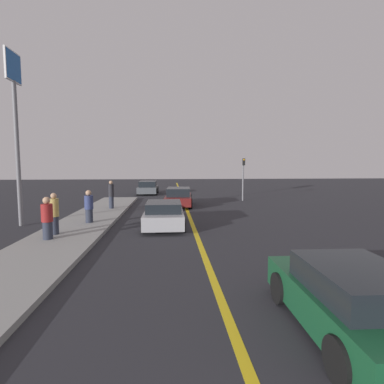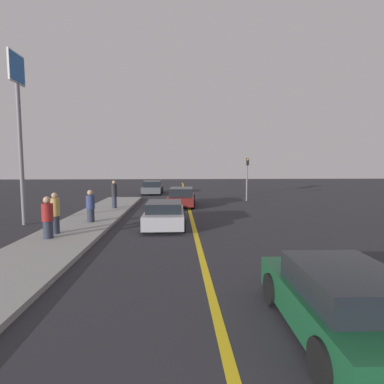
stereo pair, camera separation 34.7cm
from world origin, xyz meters
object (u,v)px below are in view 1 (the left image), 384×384
object	(u,v)px
car_far_distant	(178,197)
car_parked_left_lot	(148,188)
pedestrian_far_standing	(89,207)
pedestrian_near_curb	(47,218)
pedestrian_by_sign	(111,194)
car_near_right_lane	(351,301)
traffic_light	(243,174)
car_ahead_center	(164,214)
pedestrian_mid_group	(54,214)
roadside_sign	(15,105)

from	to	relation	value
car_far_distant	car_parked_left_lot	xyz separation A→B (m)	(-2.76, 8.71, -0.01)
car_far_distant	pedestrian_far_standing	bearing A→B (deg)	-121.29
pedestrian_near_curb	pedestrian_by_sign	size ratio (longest dim) A/B	0.91
pedestrian_near_curb	pedestrian_far_standing	xyz separation A→B (m)	(0.69, 3.18, -0.02)
car_near_right_lane	car_parked_left_lot	distance (m)	25.54
car_near_right_lane	car_parked_left_lot	bearing A→B (deg)	103.14
pedestrian_near_curb	traffic_light	size ratio (longest dim) A/B	0.47
car_ahead_center	pedestrian_far_standing	bearing A→B (deg)	171.55
car_ahead_center	car_parked_left_lot	size ratio (longest dim) A/B	0.99
car_ahead_center	car_parked_left_lot	xyz separation A→B (m)	(-1.87, 15.72, 0.04)
car_parked_left_lot	pedestrian_far_standing	distance (m)	15.29
car_far_distant	pedestrian_far_standing	distance (m)	7.88
pedestrian_far_standing	pedestrian_near_curb	bearing A→B (deg)	-102.20
car_ahead_center	pedestrian_mid_group	xyz separation A→B (m)	(-4.32, -1.85, 0.40)
pedestrian_mid_group	pedestrian_by_sign	size ratio (longest dim) A/B	0.95
car_near_right_lane	traffic_light	distance (m)	19.27
roadside_sign	car_parked_left_lot	bearing A→B (deg)	71.45
pedestrian_far_standing	pedestrian_by_sign	world-z (taller)	pedestrian_by_sign
pedestrian_mid_group	traffic_light	distance (m)	15.69
pedestrian_near_curb	roadside_sign	world-z (taller)	roadside_sign
car_ahead_center	car_parked_left_lot	distance (m)	15.83
car_near_right_lane	pedestrian_far_standing	bearing A→B (deg)	126.72
car_ahead_center	traffic_light	size ratio (longest dim) A/B	1.15
pedestrian_near_curb	pedestrian_mid_group	bearing A→B (deg)	92.57
pedestrian_far_standing	roadside_sign	size ratio (longest dim) A/B	0.19
pedestrian_far_standing	pedestrian_mid_group	bearing A→B (deg)	-106.86
car_far_distant	pedestrian_near_curb	distance (m)	10.95
pedestrian_near_curb	roadside_sign	size ratio (longest dim) A/B	0.20
car_near_right_lane	car_ahead_center	bearing A→B (deg)	111.36
car_ahead_center	pedestrian_by_sign	size ratio (longest dim) A/B	2.23
car_near_right_lane	pedestrian_mid_group	world-z (taller)	pedestrian_mid_group
car_parked_left_lot	pedestrian_far_standing	world-z (taller)	pedestrian_far_standing
car_near_right_lane	roadside_sign	world-z (taller)	roadside_sign
car_near_right_lane	car_far_distant	size ratio (longest dim) A/B	0.91
pedestrian_near_curb	roadside_sign	distance (m)	6.41
pedestrian_far_standing	traffic_light	world-z (taller)	traffic_light
pedestrian_mid_group	pedestrian_near_curb	bearing A→B (deg)	-87.43
pedestrian_near_curb	pedestrian_by_sign	bearing A→B (deg)	83.77
pedestrian_near_curb	traffic_light	bearing A→B (deg)	49.73
pedestrian_mid_group	pedestrian_far_standing	bearing A→B (deg)	73.14
car_far_distant	pedestrian_near_curb	world-z (taller)	pedestrian_near_curb
car_parked_left_lot	pedestrian_near_curb	size ratio (longest dim) A/B	2.48
car_near_right_lane	traffic_light	world-z (taller)	traffic_light
car_parked_left_lot	car_ahead_center	bearing A→B (deg)	-82.77
pedestrian_mid_group	pedestrian_far_standing	size ratio (longest dim) A/B	1.06
car_ahead_center	pedestrian_mid_group	world-z (taller)	pedestrian_mid_group
car_ahead_center	pedestrian_near_curb	world-z (taller)	pedestrian_near_curb
traffic_light	pedestrian_by_sign	bearing A→B (deg)	-154.69
pedestrian_near_curb	car_far_distant	bearing A→B (deg)	61.80
pedestrian_near_curb	pedestrian_mid_group	size ratio (longest dim) A/B	0.96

